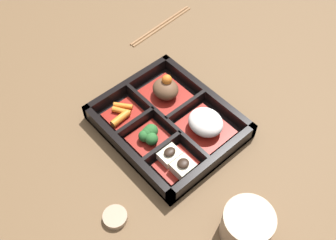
{
  "coord_description": "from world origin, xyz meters",
  "views": [
    {
      "loc": [
        0.37,
        -0.33,
        0.68
      ],
      "look_at": [
        0.0,
        0.0,
        0.03
      ],
      "focal_mm": 42.0,
      "sensor_mm": 36.0,
      "label": 1
    }
  ],
  "objects_px": {
    "bowl_rice": "(205,123)",
    "tea_cup": "(247,225)",
    "chopsticks": "(161,25)",
    "sauce_dish": "(115,217)"
  },
  "relations": [
    {
      "from": "bowl_rice",
      "to": "sauce_dish",
      "type": "bearing_deg",
      "value": -83.77
    },
    {
      "from": "bowl_rice",
      "to": "sauce_dish",
      "type": "xyz_separation_m",
      "value": [
        0.03,
        -0.26,
        -0.03
      ]
    },
    {
      "from": "bowl_rice",
      "to": "tea_cup",
      "type": "height_order",
      "value": "tea_cup"
    },
    {
      "from": "sauce_dish",
      "to": "bowl_rice",
      "type": "bearing_deg",
      "value": 96.23
    },
    {
      "from": "bowl_rice",
      "to": "tea_cup",
      "type": "distance_m",
      "value": 0.23
    },
    {
      "from": "tea_cup",
      "to": "sauce_dish",
      "type": "relative_size",
      "value": 1.99
    },
    {
      "from": "bowl_rice",
      "to": "sauce_dish",
      "type": "relative_size",
      "value": 2.31
    },
    {
      "from": "bowl_rice",
      "to": "chopsticks",
      "type": "height_order",
      "value": "bowl_rice"
    },
    {
      "from": "sauce_dish",
      "to": "chopsticks",
      "type": "bearing_deg",
      "value": 129.93
    },
    {
      "from": "sauce_dish",
      "to": "tea_cup",
      "type": "bearing_deg",
      "value": 41.9
    }
  ]
}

